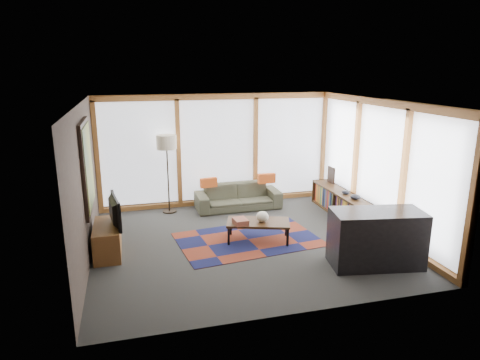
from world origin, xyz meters
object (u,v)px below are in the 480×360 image
object	(u,v)px
coffee_table	(258,231)
television	(111,211)
tv_console	(108,239)
sofa	(238,196)
floor_lamp	(168,174)
bar_counter	(376,238)
bookshelf	(340,203)

from	to	relation	value
coffee_table	television	xyz separation A→B (m)	(-2.62, 0.08, 0.60)
tv_console	sofa	bearing A→B (deg)	32.99
tv_console	coffee_table	bearing A→B (deg)	-2.45
floor_lamp	coffee_table	distance (m)	2.64
tv_console	bar_counter	size ratio (longest dim) A/B	0.72
bookshelf	bar_counter	bearing A→B (deg)	-104.38
television	bookshelf	bearing A→B (deg)	-88.62
sofa	bar_counter	bearing A→B (deg)	-67.66
floor_lamp	television	bearing A→B (deg)	-120.09
coffee_table	television	world-z (taller)	television
floor_lamp	bookshelf	world-z (taller)	floor_lamp
floor_lamp	tv_console	distance (m)	2.43
coffee_table	bar_counter	distance (m)	2.16
bookshelf	television	world-z (taller)	television
sofa	floor_lamp	xyz separation A→B (m)	(-1.57, 0.14, 0.59)
floor_lamp	coffee_table	xyz separation A→B (m)	(1.45, -2.10, -0.68)
bookshelf	coffee_table	bearing A→B (deg)	-157.03
floor_lamp	television	xyz separation A→B (m)	(-1.17, -2.02, -0.09)
coffee_table	bookshelf	xyz separation A→B (m)	(2.18, 0.93, 0.08)
tv_console	bar_counter	world-z (taller)	bar_counter
sofa	coffee_table	size ratio (longest dim) A/B	1.67
bookshelf	sofa	bearing A→B (deg)	153.58
sofa	bar_counter	distance (m)	3.72
sofa	floor_lamp	bearing A→B (deg)	173.93
sofa	tv_console	bearing A→B (deg)	-147.81
coffee_table	tv_console	world-z (taller)	tv_console
floor_lamp	bar_counter	size ratio (longest dim) A/B	1.19
floor_lamp	tv_console	world-z (taller)	floor_lamp
bookshelf	television	bearing A→B (deg)	-170.01
floor_lamp	television	size ratio (longest dim) A/B	1.96
sofa	floor_lamp	world-z (taller)	floor_lamp
television	coffee_table	bearing A→B (deg)	-100.32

